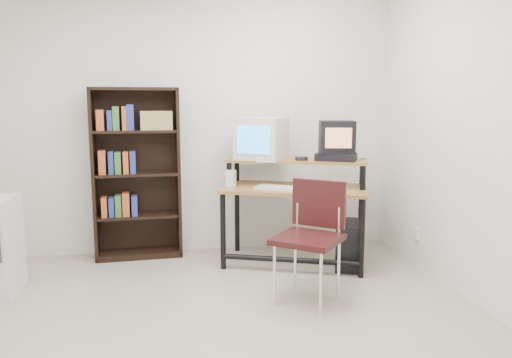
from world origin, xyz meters
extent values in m
cube|color=#ADA48F|center=(0.00, 0.00, -0.01)|extent=(4.00, 4.00, 0.01)
cube|color=silver|center=(0.00, 2.00, 1.30)|extent=(4.00, 0.01, 2.60)
cube|color=silver|center=(0.00, -2.00, 1.30)|extent=(4.00, 0.01, 2.60)
cube|color=silver|center=(2.00, 0.00, 1.30)|extent=(0.01, 4.00, 2.60)
cube|color=olive|center=(0.87, 1.39, 0.72)|extent=(1.47, 1.07, 0.03)
cube|color=olive|center=(0.92, 1.51, 0.97)|extent=(1.38, 0.82, 0.02)
cylinder|color=black|center=(0.19, 1.33, 0.36)|extent=(0.05, 0.05, 0.72)
cylinder|color=black|center=(1.36, 0.90, 0.36)|extent=(0.05, 0.05, 0.72)
cylinder|color=black|center=(0.39, 1.87, 0.49)|extent=(0.05, 0.05, 0.98)
cylinder|color=black|center=(1.56, 1.45, 0.49)|extent=(0.05, 0.05, 0.98)
cylinder|color=black|center=(0.77, 1.12, 0.12)|extent=(1.18, 0.47, 0.05)
cube|color=beige|center=(0.60, 1.65, 1.17)|extent=(0.59, 0.59, 0.41)
cube|color=#2F93FA|center=(0.49, 1.46, 1.17)|extent=(0.28, 0.17, 0.26)
cube|color=black|center=(1.26, 1.36, 1.01)|extent=(0.44, 0.40, 0.08)
cube|color=black|center=(1.28, 1.40, 1.20)|extent=(0.38, 0.37, 0.30)
cube|color=tan|center=(1.24, 1.25, 1.20)|extent=(0.23, 0.06, 0.18)
cylinder|color=#26262B|center=(0.94, 1.43, 0.99)|extent=(0.13, 0.13, 0.05)
cube|color=beige|center=(0.73, 1.31, 0.74)|extent=(0.51, 0.43, 0.03)
cube|color=black|center=(1.15, 1.14, 0.72)|extent=(0.26, 0.24, 0.01)
cube|color=white|center=(1.13, 1.14, 0.74)|extent=(0.11, 0.09, 0.03)
cube|color=beige|center=(0.29, 1.51, 0.80)|extent=(0.11, 0.10, 0.17)
cube|color=black|center=(1.34, 1.21, 0.21)|extent=(0.35, 0.49, 0.42)
cube|color=black|center=(0.75, 0.46, 0.49)|extent=(0.65, 0.65, 0.04)
cube|color=black|center=(0.88, 0.63, 0.73)|extent=(0.37, 0.30, 0.37)
cylinder|color=silver|center=(0.49, 0.44, 0.24)|extent=(0.02, 0.02, 0.47)
cylinder|color=silver|center=(0.78, 0.20, 0.24)|extent=(0.02, 0.02, 0.47)
cylinder|color=silver|center=(0.72, 0.73, 0.24)|extent=(0.02, 0.02, 0.47)
cylinder|color=silver|center=(1.01, 0.49, 0.24)|extent=(0.02, 0.02, 0.47)
cube|color=black|center=(-0.99, 1.81, 0.83)|extent=(0.05, 0.28, 1.66)
cube|color=black|center=(-0.20, 1.85, 0.83)|extent=(0.05, 0.28, 1.66)
cube|color=black|center=(-0.60, 1.96, 0.83)|extent=(0.83, 0.07, 1.66)
cube|color=black|center=(-0.60, 1.83, 1.64)|extent=(0.85, 0.33, 0.03)
cube|color=black|center=(-0.60, 1.83, 0.03)|extent=(0.85, 0.33, 0.06)
cube|color=black|center=(-0.60, 1.83, 0.41)|extent=(0.78, 0.30, 0.03)
cube|color=black|center=(-0.60, 1.83, 0.83)|extent=(0.78, 0.30, 0.02)
cube|color=black|center=(-0.60, 1.83, 1.24)|extent=(0.78, 0.30, 0.02)
cube|color=olive|center=(-0.40, 1.84, 1.35)|extent=(0.31, 0.22, 0.18)
cube|color=beige|center=(1.99, 1.15, 0.30)|extent=(0.02, 0.08, 0.12)
camera|label=1|loc=(-0.22, -3.09, 1.52)|focal=35.00mm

